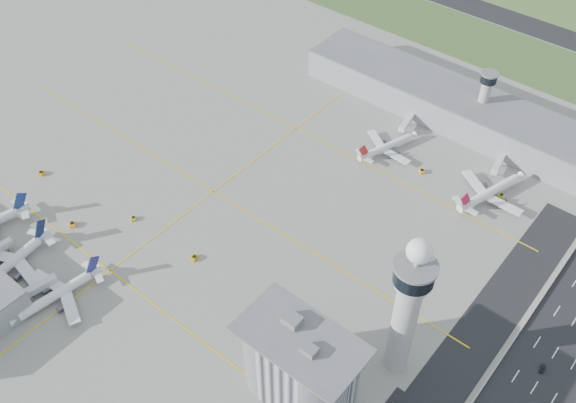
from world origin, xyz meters
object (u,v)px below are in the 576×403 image
Objects in this scene: secondary_tower at (484,96)px; airplane_near_b at (6,261)px; tug_4 at (422,171)px; admin_building at (300,365)px; jet_bridge_far_0 at (411,117)px; tug_5 at (501,196)px; airplane_near_c at (53,292)px; tug_2 at (134,218)px; control_tower at (408,303)px; car_hw_1 at (542,369)px; airplane_far_a at (389,142)px; tug_3 at (194,257)px; jet_bridge_far_1 at (502,158)px; jet_bridge_near_2 at (23,298)px; tug_1 at (72,224)px; tug_0 at (41,173)px; airplane_far_b at (493,187)px.

airplane_near_b is (-101.09, -205.64, -12.84)m from secondary_tower.
admin_building is at bearing 56.80° from tug_4.
tug_5 is at bearing 60.35° from jet_bridge_far_0.
tug_2 is (-10.26, 47.88, -4.79)m from airplane_near_c.
control_tower is 41.10m from admin_building.
tug_5 is 88.00m from car_hw_1.
tug_3 is at bearing -173.83° from airplane_far_a.
tug_4 is at bearing -49.95° from jet_bridge_far_1.
jet_bridge_near_2 is 67.09m from tug_3.
control_tower reaches higher than jet_bridge_far_0.
jet_bridge_far_1 is 3.69× the size of car_hw_1.
tug_5 is (61.12, -21.82, -1.98)m from jet_bridge_far_0.
jet_bridge_near_2 reaches higher than tug_5.
airplane_far_a is at bearing 15.06° from tug_1.
jet_bridge_far_0 reaches higher than car_hw_1.
tug_3 is (-90.07, -11.75, -34.15)m from control_tower.
control_tower reaches higher than secondary_tower.
jet_bridge_near_2 is (-58.55, -166.27, -2.14)m from airplane_far_a.
admin_building is at bearing 146.70° from tug_0.
control_tower is 16.99× the size of car_hw_1.
airplane_near_b is 26.88m from airplane_near_c.
jet_bridge_far_0 is (46.38, 184.65, -2.75)m from airplane_near_c.
tug_2 is at bearing -173.11° from car_hw_1.
airplane_near_b is at bearing 172.92° from airplane_far_a.
tug_0 is 1.10× the size of tug_2.
jet_bridge_near_2 is 1.00× the size of jet_bridge_far_0.
tug_4 is at bearing 29.27° from jet_bridge_far_0.
airplane_near_c is 12.85× the size of tug_4.
airplane_far_a is 21.82m from tug_4.
airplane_far_b is 2.92× the size of jet_bridge_far_1.
control_tower is 97.04m from tug_3.
jet_bridge_far_0 is at bearing 107.99° from admin_building.
car_hw_1 is (42.12, 30.46, -34.42)m from control_tower.
airplane_far_b is (130.35, 163.24, -0.25)m from airplane_near_b.
jet_bridge_near_2 is (-112.26, -168.60, -2.87)m from airplane_far_b.
tug_0 is (-162.53, 9.23, -14.41)m from admin_building.
jet_bridge_far_1 is 112.31m from car_hw_1.
jet_bridge_far_0 reaches higher than tug_3.
airplane_far_b reaches higher than tug_3.
tug_3 is (-70.06, 18.24, -14.42)m from admin_building.
secondary_tower is 215.79m from tug_0.
airplane_near_c is 170.07m from tug_4.
secondary_tower reaches higher than tug_2.
tug_0 is at bearing 175.84° from tug_3.
admin_building is 3.00× the size of jet_bridge_far_0.
jet_bridge_near_2 is 194.50m from car_hw_1.
jet_bridge_near_2 is at bearing 151.09° from tug_5.
airplane_near_c reaches higher than tug_1.
admin_building is 3.00× the size of jet_bridge_near_2.
secondary_tower is at bearing -160.86° from tug_0.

